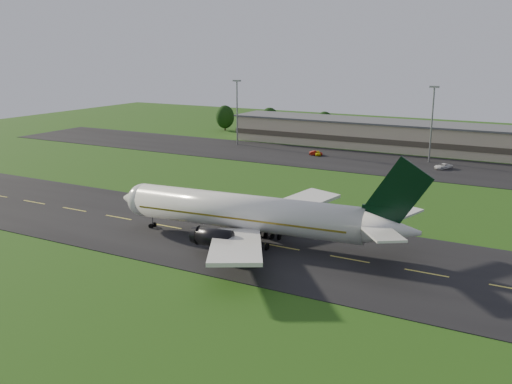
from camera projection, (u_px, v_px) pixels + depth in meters
The scene contains 10 objects.
ground at pixel (282, 247), 88.04m from camera, with size 360.00×360.00×0.00m, color #1D4611.
taxiway at pixel (282, 247), 88.03m from camera, with size 220.00×30.00×0.10m, color black.
apron at pixel (403, 165), 149.30m from camera, with size 260.00×30.00×0.10m, color black.
airliner at pixel (250, 214), 89.57m from camera, with size 51.26×41.99×15.57m.
terminal at pixel (447, 140), 165.94m from camera, with size 145.00×16.00×8.40m.
light_mast_west at pixel (237, 105), 178.54m from camera, with size 2.40×1.20×20.35m.
light_mast_centre at pixel (432, 115), 150.67m from camera, with size 2.40×1.20×20.35m.
service_vehicle_a at pixel (318, 153), 163.03m from camera, with size 1.53×3.81×1.30m, color yellow.
service_vehicle_b at pixel (316, 153), 163.17m from camera, with size 1.32×3.78×1.25m, color #9B150A.
service_vehicle_c at pixel (443, 166), 144.72m from camera, with size 2.27×4.91×1.37m, color white.
Camera 1 is at (36.36, -74.99, 29.91)m, focal length 40.00 mm.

